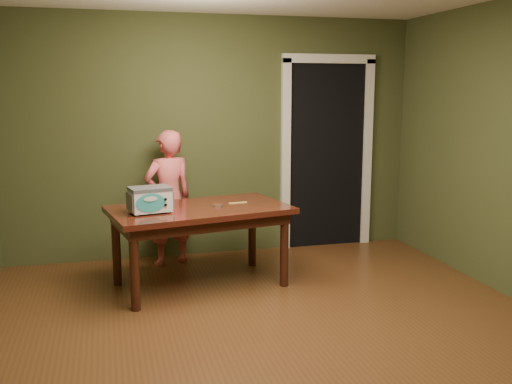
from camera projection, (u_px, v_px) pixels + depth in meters
The scene contains 8 objects.
floor at pixel (283, 347), 4.06m from camera, with size 5.00×5.00×0.00m, color #543418.
room_shell at pixel (285, 106), 3.76m from camera, with size 4.52×5.02×2.61m.
doorway at pixel (317, 153), 6.85m from camera, with size 1.10×0.66×2.25m.
dining_table at pixel (200, 218), 5.24m from camera, with size 1.74×1.18×0.75m.
toy_oven at pixel (150, 199), 4.97m from camera, with size 0.41×0.31×0.23m.
baking_pan at pixel (218, 205), 5.24m from camera, with size 0.10×0.10×0.02m.
spatula at pixel (238, 203), 5.40m from camera, with size 0.18×0.03×0.01m, color #E3C162.
child at pixel (169, 198), 5.89m from camera, with size 0.51×0.34×1.41m, color #EC6164.
Camera 1 is at (-1.15, -3.63, 1.82)m, focal length 40.00 mm.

